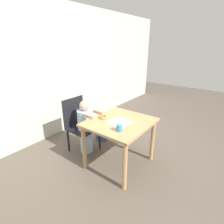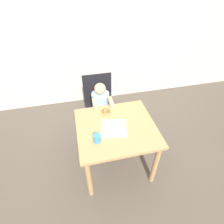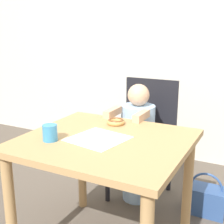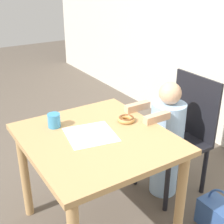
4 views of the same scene
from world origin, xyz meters
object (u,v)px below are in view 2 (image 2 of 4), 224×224
chair (100,104)px  donut (106,112)px  child_figure (101,110)px  handbag (131,120)px  cup (97,138)px

chair → donut: (0.00, -0.51, 0.27)m
child_figure → donut: size_ratio=8.12×
child_figure → chair: bearing=90.0°
child_figure → handbag: 0.63m
chair → donut: chair is taller
donut → cup: (-0.18, -0.43, 0.03)m
child_figure → cup: size_ratio=10.38×
donut → cup: bearing=-113.0°
handbag → cup: bearing=-129.4°
chair → handbag: (0.52, -0.08, -0.36)m
child_figure → cup: 0.88m
chair → cup: chair is taller
donut → handbag: bearing=39.2°
child_figure → handbag: child_figure is taller
chair → child_figure: (0.00, -0.14, -0.01)m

